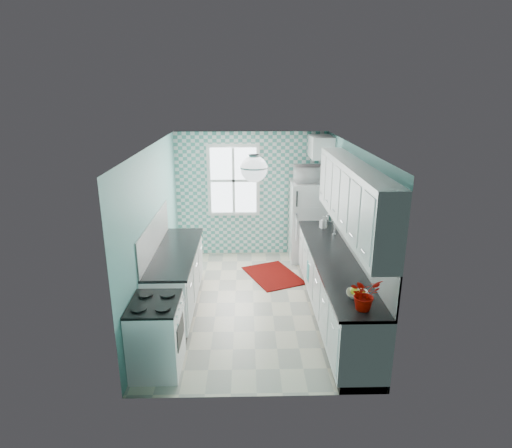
{
  "coord_description": "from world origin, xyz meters",
  "views": [
    {
      "loc": [
        -0.11,
        -6.18,
        3.3
      ],
      "look_at": [
        0.05,
        0.25,
        1.25
      ],
      "focal_mm": 30.0,
      "sensor_mm": 36.0,
      "label": 1
    }
  ],
  "objects_px": {
    "microwave": "(310,174)",
    "fruit_bowl": "(357,295)",
    "fridge": "(308,222)",
    "sink": "(325,237)",
    "ceiling_light": "(254,169)",
    "stove": "(156,334)",
    "potted_plant": "(365,294)"
  },
  "relations": [
    {
      "from": "stove",
      "to": "fruit_bowl",
      "type": "bearing_deg",
      "value": -1.84
    },
    {
      "from": "fridge",
      "to": "potted_plant",
      "type": "relative_size",
      "value": 4.23
    },
    {
      "from": "fruit_bowl",
      "to": "microwave",
      "type": "distance_m",
      "value": 3.56
    },
    {
      "from": "fruit_bowl",
      "to": "microwave",
      "type": "xyz_separation_m",
      "value": [
        -0.09,
        3.48,
        0.77
      ]
    },
    {
      "from": "fridge",
      "to": "stove",
      "type": "relative_size",
      "value": 1.8
    },
    {
      "from": "microwave",
      "to": "ceiling_light",
      "type": "bearing_deg",
      "value": 63.81
    },
    {
      "from": "ceiling_light",
      "to": "potted_plant",
      "type": "distance_m",
      "value": 2.04
    },
    {
      "from": "fruit_bowl",
      "to": "microwave",
      "type": "height_order",
      "value": "microwave"
    },
    {
      "from": "stove",
      "to": "potted_plant",
      "type": "distance_m",
      "value": 2.51
    },
    {
      "from": "sink",
      "to": "microwave",
      "type": "distance_m",
      "value": 1.55
    },
    {
      "from": "fridge",
      "to": "sink",
      "type": "bearing_deg",
      "value": -89.63
    },
    {
      "from": "potted_plant",
      "to": "fridge",
      "type": "bearing_deg",
      "value": 91.37
    },
    {
      "from": "fridge",
      "to": "potted_plant",
      "type": "bearing_deg",
      "value": -92.36
    },
    {
      "from": "fridge",
      "to": "potted_plant",
      "type": "height_order",
      "value": "fridge"
    },
    {
      "from": "fridge",
      "to": "fruit_bowl",
      "type": "height_order",
      "value": "fridge"
    },
    {
      "from": "stove",
      "to": "ceiling_light",
      "type": "bearing_deg",
      "value": 33.52
    },
    {
      "from": "ceiling_light",
      "to": "fridge",
      "type": "bearing_deg",
      "value": 67.07
    },
    {
      "from": "ceiling_light",
      "to": "fridge",
      "type": "relative_size",
      "value": 0.22
    },
    {
      "from": "fridge",
      "to": "microwave",
      "type": "xyz_separation_m",
      "value": [
        0.0,
        0.0,
        0.95
      ]
    },
    {
      "from": "stove",
      "to": "sink",
      "type": "distance_m",
      "value": 3.26
    },
    {
      "from": "potted_plant",
      "to": "microwave",
      "type": "height_order",
      "value": "microwave"
    },
    {
      "from": "fruit_bowl",
      "to": "potted_plant",
      "type": "relative_size",
      "value": 0.69
    },
    {
      "from": "fridge",
      "to": "sink",
      "type": "distance_m",
      "value": 1.33
    },
    {
      "from": "microwave",
      "to": "fruit_bowl",
      "type": "bearing_deg",
      "value": 88.22
    },
    {
      "from": "fridge",
      "to": "stove",
      "type": "distance_m",
      "value": 4.18
    },
    {
      "from": "stove",
      "to": "fruit_bowl",
      "type": "distance_m",
      "value": 2.45
    },
    {
      "from": "potted_plant",
      "to": "stove",
      "type": "bearing_deg",
      "value": 172.9
    },
    {
      "from": "fruit_bowl",
      "to": "potted_plant",
      "type": "height_order",
      "value": "potted_plant"
    },
    {
      "from": "stove",
      "to": "microwave",
      "type": "xyz_separation_m",
      "value": [
        2.31,
        3.47,
        1.28
      ]
    },
    {
      "from": "ceiling_light",
      "to": "microwave",
      "type": "distance_m",
      "value": 2.91
    },
    {
      "from": "stove",
      "to": "sink",
      "type": "height_order",
      "value": "sink"
    },
    {
      "from": "sink",
      "to": "ceiling_light",
      "type": "bearing_deg",
      "value": -133.91
    }
  ]
}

